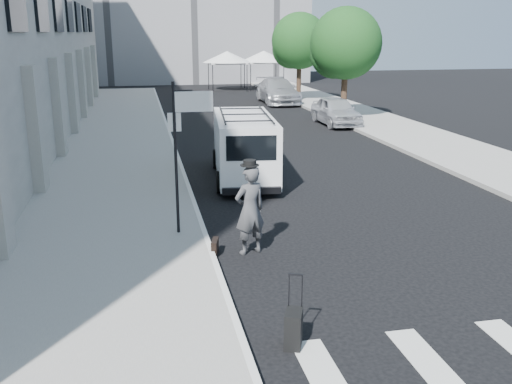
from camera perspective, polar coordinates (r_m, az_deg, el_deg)
name	(u,v)px	position (r m, az deg, el deg)	size (l,w,h in m)	color
ground	(327,285)	(11.18, 7.11, -9.23)	(120.00, 120.00, 0.00)	black
sidewalk_left	(120,140)	(26.01, -13.44, 5.04)	(4.50, 48.00, 0.15)	gray
sidewalk_right	(367,119)	(32.39, 11.03, 7.21)	(4.00, 56.00, 0.15)	gray
sign_pole	(185,126)	(12.98, -7.11, 6.54)	(1.03, 0.07, 3.50)	black
tree_near	(343,46)	(31.66, 8.71, 14.22)	(3.80, 3.83, 6.03)	black
tree_far	(297,43)	(40.23, 4.17, 14.63)	(3.80, 3.83, 6.03)	black
tent_left	(227,57)	(48.19, -2.91, 13.31)	(4.00, 4.00, 3.20)	black
tent_right	(264,57)	(49.27, 0.78, 13.38)	(4.00, 4.00, 3.20)	black
businessman	(250,210)	(12.31, -0.62, -1.82)	(0.72, 0.47, 1.97)	#404043
briefcase	(215,247)	(12.52, -4.13, -5.52)	(0.12, 0.44, 0.34)	black
suitcase	(293,328)	(9.02, 3.77, -13.46)	(0.38, 0.47, 1.13)	black
cargo_van	(244,146)	(18.82, -1.23, 4.65)	(2.35, 5.62, 2.09)	white
parked_car_a	(336,111)	(30.35, 8.00, 8.05)	(1.73, 4.31, 1.47)	#B4B6BC
parked_car_b	(276,94)	(39.27, 2.02, 9.79)	(1.41, 4.04, 1.33)	#595C61
parked_car_c	(278,91)	(39.51, 2.19, 10.06)	(2.30, 5.67, 1.64)	#A0A1A8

